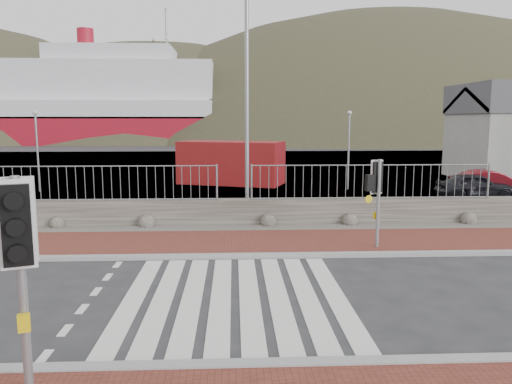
{
  "coord_description": "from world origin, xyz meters",
  "views": [
    {
      "loc": [
        -0.01,
        -9.98,
        3.7
      ],
      "look_at": [
        0.57,
        3.0,
        1.79
      ],
      "focal_mm": 35.0,
      "sensor_mm": 36.0,
      "label": 1
    }
  ],
  "objects_px": {
    "traffic_signal_near": "(19,241)",
    "traffic_signal_far": "(378,185)",
    "ferry": "(71,108)",
    "streetlight": "(251,88)",
    "car_b": "(491,183)",
    "car_a": "(475,185)",
    "shipping_container": "(231,163)"
  },
  "relations": [
    {
      "from": "ferry",
      "to": "streetlight",
      "type": "bearing_deg",
      "value": -67.12
    },
    {
      "from": "car_a",
      "to": "car_b",
      "type": "bearing_deg",
      "value": -56.61
    },
    {
      "from": "traffic_signal_near",
      "to": "streetlight",
      "type": "xyz_separation_m",
      "value": [
        3.34,
        11.74,
        2.61
      ]
    },
    {
      "from": "shipping_container",
      "to": "car_a",
      "type": "height_order",
      "value": "shipping_container"
    },
    {
      "from": "streetlight",
      "to": "car_b",
      "type": "xyz_separation_m",
      "value": [
        11.89,
        5.47,
        -4.15
      ]
    },
    {
      "from": "shipping_container",
      "to": "car_b",
      "type": "bearing_deg",
      "value": -1.91
    },
    {
      "from": "traffic_signal_far",
      "to": "car_b",
      "type": "bearing_deg",
      "value": -148.86
    },
    {
      "from": "streetlight",
      "to": "car_b",
      "type": "relative_size",
      "value": 2.27
    },
    {
      "from": "ferry",
      "to": "car_b",
      "type": "distance_m",
      "value": 66.03
    },
    {
      "from": "ferry",
      "to": "car_a",
      "type": "xyz_separation_m",
      "value": [
        35.95,
        -55.14,
        -4.77
      ]
    },
    {
      "from": "shipping_container",
      "to": "car_a",
      "type": "xyz_separation_m",
      "value": [
        11.47,
        -5.8,
        -0.62
      ]
    },
    {
      "from": "ferry",
      "to": "traffic_signal_near",
      "type": "height_order",
      "value": "ferry"
    },
    {
      "from": "traffic_signal_near",
      "to": "car_b",
      "type": "relative_size",
      "value": 0.8
    },
    {
      "from": "traffic_signal_near",
      "to": "streetlight",
      "type": "bearing_deg",
      "value": 55.28
    },
    {
      "from": "ferry",
      "to": "streetlight",
      "type": "height_order",
      "value": "ferry"
    },
    {
      "from": "shipping_container",
      "to": "car_b",
      "type": "relative_size",
      "value": 1.56
    },
    {
      "from": "ferry",
      "to": "traffic_signal_near",
      "type": "bearing_deg",
      "value": -72.98
    },
    {
      "from": "ferry",
      "to": "traffic_signal_near",
      "type": "distance_m",
      "value": 74.94
    },
    {
      "from": "car_a",
      "to": "car_b",
      "type": "xyz_separation_m",
      "value": [
        1.19,
        0.76,
        0.02
      ]
    },
    {
      "from": "traffic_signal_near",
      "to": "traffic_signal_far",
      "type": "bearing_deg",
      "value": 28.78
    },
    {
      "from": "traffic_signal_far",
      "to": "car_b",
      "type": "height_order",
      "value": "traffic_signal_far"
    },
    {
      "from": "traffic_signal_near",
      "to": "car_a",
      "type": "bearing_deg",
      "value": 30.7
    },
    {
      "from": "ferry",
      "to": "shipping_container",
      "type": "bearing_deg",
      "value": -63.6
    },
    {
      "from": "ferry",
      "to": "car_b",
      "type": "relative_size",
      "value": 13.43
    },
    {
      "from": "traffic_signal_near",
      "to": "shipping_container",
      "type": "relative_size",
      "value": 0.51
    },
    {
      "from": "streetlight",
      "to": "traffic_signal_near",
      "type": "bearing_deg",
      "value": -86.33
    },
    {
      "from": "shipping_container",
      "to": "car_b",
      "type": "height_order",
      "value": "shipping_container"
    },
    {
      "from": "traffic_signal_near",
      "to": "shipping_container",
      "type": "distance_m",
      "value": 22.42
    },
    {
      "from": "traffic_signal_far",
      "to": "shipping_container",
      "type": "relative_size",
      "value": 0.44
    },
    {
      "from": "shipping_container",
      "to": "traffic_signal_far",
      "type": "bearing_deg",
      "value": -54.45
    },
    {
      "from": "shipping_container",
      "to": "car_a",
      "type": "relative_size",
      "value": 1.66
    },
    {
      "from": "traffic_signal_far",
      "to": "streetlight",
      "type": "xyz_separation_m",
      "value": [
        -3.42,
        4.34,
        2.9
      ]
    }
  ]
}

